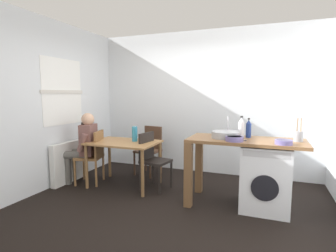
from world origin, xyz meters
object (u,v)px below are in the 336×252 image
Objects in this scene: washing_machine at (265,177)px; vase at (135,134)px; chair_opposite at (152,157)px; chair_person_seat at (93,154)px; chair_spare_by_wall at (150,147)px; dining_table at (124,147)px; seated_person at (84,144)px; bottle_squat_brown at (249,129)px; utensil_crock at (298,136)px; mixing_bowl at (234,138)px; colander at (284,142)px; bottle_tall_green at (241,128)px.

washing_machine is 3.51× the size of vase.
chair_opposite reaches higher than washing_machine.
chair_person_seat is 1.08m from chair_spare_by_wall.
seated_person is (-0.70, -0.12, 0.03)m from dining_table.
bottle_squat_brown reaches higher than chair_spare_by_wall.
chair_opposite is at bearing 176.15° from utensil_crock.
washing_machine is 0.68m from mixing_bowl.
bottle_squat_brown is (1.47, -0.03, 0.53)m from chair_opposite.
chair_person_seat is at bearing -165.57° from vase.
colander is (-0.18, -0.27, -0.04)m from utensil_crock.
washing_machine is (1.71, -0.19, -0.08)m from chair_opposite.
seated_person is 2.53m from mixing_bowl.
dining_table is 2.42m from colander.
colander is (2.26, -1.12, 0.44)m from chair_spare_by_wall.
chair_spare_by_wall is 3.35× the size of bottle_squat_brown.
chair_person_seat is 1.03m from chair_opposite.
vase is at bearing 33.69° from dining_table.
bottle_tall_green is 0.33m from mixing_bowl.
dining_table is at bearing -72.96° from chair_opposite.
dining_table is 2.20m from washing_machine.
chair_opposite is at bearing 127.62° from chair_spare_by_wall.
chair_person_seat is 3.00× the size of utensil_crock.
chair_spare_by_wall is 3.01× the size of bottle_tall_green.
colander is at bearing -2.00° from mixing_bowl.
washing_machine is (2.74, -0.05, -0.08)m from chair_person_seat.
chair_person_seat is 0.23m from seated_person.
seated_person is at bearing 179.88° from washing_machine.
chair_person_seat is 2.74m from washing_machine.
utensil_crock is (2.44, -0.85, 0.48)m from chair_spare_by_wall.
seated_person is 0.90m from vase.
bottle_tall_green is at bearing 166.26° from chair_spare_by_wall.
chair_opposite is 1.99m from colander.
seated_person is 2.68m from bottle_squat_brown.
washing_machine is 0.67m from utensil_crock.
bottle_tall_green is at bearing 160.76° from washing_machine.
bottle_tall_green is (2.56, 0.11, 0.38)m from seated_person.
mixing_bowl reaches higher than washing_machine.
utensil_crock reaches higher than seated_person.
chair_opposite is at bearing 178.78° from bottle_squat_brown.
mixing_bowl is at bearing 83.19° from chair_opposite.
chair_person_seat is 3.99× the size of mixing_bowl.
vase is at bearing 173.57° from washing_machine.
vase is (-1.70, 0.11, -0.19)m from bottle_tall_green.
bottle_tall_green is at bearing -154.24° from bottle_squat_brown.
dining_table is at bearing -97.59° from chair_person_seat.
chair_spare_by_wall is at bearing -53.68° from chair_person_seat.
bottle_squat_brown reaches higher than dining_table.
bottle_squat_brown is at bearing 146.37° from washing_machine.
chair_person_seat is at bearing 62.75° from chair_spare_by_wall.
chair_person_seat is 2.47m from bottle_tall_green.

